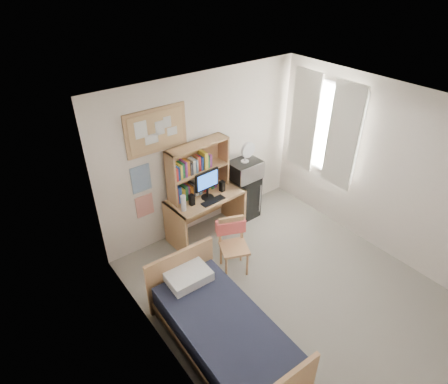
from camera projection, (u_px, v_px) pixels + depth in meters
floor at (291, 293)px, 5.22m from camera, size 3.60×4.20×0.02m
ceiling at (316, 116)px, 3.80m from camera, size 3.60×4.20×0.02m
wall_back at (203, 154)px, 5.92m from camera, size 3.60×0.04×2.60m
wall_left at (173, 286)px, 3.60m from camera, size 0.04×4.20×2.60m
wall_right at (388, 173)px, 5.42m from camera, size 0.04×4.20×2.60m
window_unit at (324, 128)px, 6.04m from camera, size 0.10×1.40×1.70m
curtain_left at (343, 137)px, 5.75m from camera, size 0.04×0.55×1.70m
curtain_right at (304, 121)px, 6.29m from camera, size 0.04×0.55×1.70m
bulletin_board at (156, 130)px, 5.17m from camera, size 0.94×0.03×0.64m
poster_wave at (141, 179)px, 5.38m from camera, size 0.30×0.01×0.42m
poster_japan at (145, 206)px, 5.63m from camera, size 0.28×0.01×0.36m
desk at (206, 216)px, 6.09m from camera, size 1.26×0.68×0.77m
desk_chair at (234, 247)px, 5.37m from camera, size 0.56×0.56×0.85m
mini_fridge at (243, 196)px, 6.55m from camera, size 0.47×0.47×0.79m
bed at (223, 335)px, 4.35m from camera, size 0.98×1.89×0.51m
hutch at (198, 169)px, 5.75m from camera, size 1.05×0.33×0.85m
monitor at (207, 185)px, 5.72m from camera, size 0.43×0.06×0.45m
keyboard at (213, 201)px, 5.75m from camera, size 0.40×0.15×0.02m
speaker_left at (192, 200)px, 5.63m from camera, size 0.08×0.08×0.18m
speaker_right at (222, 186)px, 5.96m from camera, size 0.08×0.08×0.18m
water_bottle at (183, 203)px, 5.49m from camera, size 0.08×0.08×0.26m
hoodie at (231, 226)px, 5.41m from camera, size 0.45×0.29×0.21m
microwave at (245, 170)px, 6.24m from camera, size 0.53×0.41×0.30m
desk_fan at (245, 153)px, 6.07m from camera, size 0.27×0.27×0.33m
pillow at (189, 277)px, 4.68m from camera, size 0.54×0.39×0.13m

